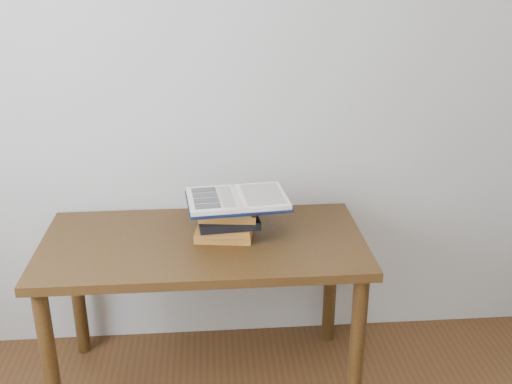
{
  "coord_description": "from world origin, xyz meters",
  "views": [
    {
      "loc": [
        -0.08,
        -0.78,
        1.77
      ],
      "look_at": [
        0.09,
        1.38,
        0.89
      ],
      "focal_mm": 42.0,
      "sensor_mm": 36.0,
      "label": 1
    }
  ],
  "objects": [
    {
      "name": "book_stack",
      "position": [
        -0.02,
        1.39,
        0.77
      ],
      "size": [
        0.26,
        0.19,
        0.15
      ],
      "color": "#B86D2A",
      "rests_on": "desk"
    },
    {
      "name": "desk",
      "position": [
        -0.12,
        1.38,
        0.59
      ],
      "size": [
        1.29,
        0.65,
        0.69
      ],
      "color": "#482E12",
      "rests_on": "ground"
    },
    {
      "name": "open_book",
      "position": [
        0.02,
        1.4,
        0.86
      ],
      "size": [
        0.42,
        0.31,
        0.03
      ],
      "rotation": [
        0.0,
        0.0,
        0.1
      ],
      "color": "black",
      "rests_on": "book_stack"
    },
    {
      "name": "room_shell",
      "position": [
        -0.08,
        0.01,
        1.63
      ],
      "size": [
        3.54,
        3.54,
        2.62
      ],
      "color": "beige",
      "rests_on": "ground"
    }
  ]
}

